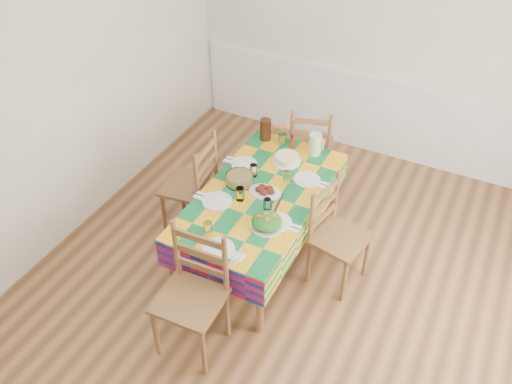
# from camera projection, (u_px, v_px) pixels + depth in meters

# --- Properties ---
(room) EXTENTS (4.58, 5.08, 2.78)m
(room) POSITION_uv_depth(u_px,v_px,m) (299.00, 176.00, 3.71)
(room) COLOR brown
(room) RESTS_ON ground
(wainscot) EXTENTS (4.41, 0.06, 0.92)m
(wainscot) POSITION_uv_depth(u_px,v_px,m) (385.00, 116.00, 5.97)
(wainscot) COLOR white
(wainscot) RESTS_ON room
(dining_table) EXTENTS (0.95, 1.77, 0.69)m
(dining_table) POSITION_uv_depth(u_px,v_px,m) (261.00, 200.00, 4.66)
(dining_table) COLOR brown
(dining_table) RESTS_ON room
(setting_near_head) EXTENTS (0.40, 0.27, 0.12)m
(setting_near_head) POSITION_uv_depth(u_px,v_px,m) (215.00, 242.00, 4.12)
(setting_near_head) COLOR silver
(setting_near_head) RESTS_ON dining_table
(setting_left_near) EXTENTS (0.46, 0.27, 0.12)m
(setting_left_near) POSITION_uv_depth(u_px,v_px,m) (225.00, 198.00, 4.52)
(setting_left_near) COLOR silver
(setting_left_near) RESTS_ON dining_table
(setting_left_far) EXTENTS (0.43, 0.26, 0.11)m
(setting_left_far) POSITION_uv_depth(u_px,v_px,m) (247.00, 166.00, 4.88)
(setting_left_far) COLOR silver
(setting_left_far) RESTS_ON dining_table
(setting_right_near) EXTENTS (0.43, 0.25, 0.11)m
(setting_right_near) POSITION_uv_depth(u_px,v_px,m) (274.00, 216.00, 4.36)
(setting_right_near) COLOR silver
(setting_right_near) RESTS_ON dining_table
(setting_right_far) EXTENTS (0.44, 0.26, 0.11)m
(setting_right_far) POSITION_uv_depth(u_px,v_px,m) (300.00, 179.00, 4.73)
(setting_right_far) COLOR silver
(setting_right_far) RESTS_ON dining_table
(meat_platter) EXTENTS (0.29, 0.21, 0.06)m
(meat_platter) POSITION_uv_depth(u_px,v_px,m) (265.00, 191.00, 4.60)
(meat_platter) COLOR silver
(meat_platter) RESTS_ON dining_table
(salad_platter) EXTENTS (0.27, 0.27, 0.11)m
(salad_platter) POSITION_uv_depth(u_px,v_px,m) (267.00, 222.00, 4.27)
(salad_platter) COLOR silver
(salad_platter) RESTS_ON dining_table
(pasta_bowl) EXTENTS (0.24, 0.24, 0.09)m
(pasta_bowl) POSITION_uv_depth(u_px,v_px,m) (240.00, 179.00, 4.70)
(pasta_bowl) COLOR white
(pasta_bowl) RESTS_ON dining_table
(cake) EXTENTS (0.26, 0.26, 0.07)m
(cake) POSITION_uv_depth(u_px,v_px,m) (287.00, 159.00, 4.94)
(cake) COLOR silver
(cake) RESTS_ON dining_table
(serving_utensils) EXTENTS (0.14, 0.32, 0.01)m
(serving_utensils) POSITION_uv_depth(u_px,v_px,m) (274.00, 205.00, 4.49)
(serving_utensils) COLOR black
(serving_utensils) RESTS_ON dining_table
(flower_vase) EXTENTS (0.14, 0.12, 0.23)m
(flower_vase) POSITION_uv_depth(u_px,v_px,m) (282.00, 136.00, 5.12)
(flower_vase) COLOR white
(flower_vase) RESTS_ON dining_table
(hot_sauce) EXTENTS (0.03, 0.03, 0.14)m
(hot_sauce) POSITION_uv_depth(u_px,v_px,m) (292.00, 142.00, 5.10)
(hot_sauce) COLOR red
(hot_sauce) RESTS_ON dining_table
(green_pitcher) EXTENTS (0.12, 0.12, 0.21)m
(green_pitcher) POSITION_uv_depth(u_px,v_px,m) (315.00, 144.00, 5.00)
(green_pitcher) COLOR #B2DC9B
(green_pitcher) RESTS_ON dining_table
(tea_pitcher) EXTENTS (0.11, 0.11, 0.21)m
(tea_pitcher) POSITION_uv_depth(u_px,v_px,m) (266.00, 129.00, 5.19)
(tea_pitcher) COLOR #32170B
(tea_pitcher) RESTS_ON dining_table
(name_card) EXTENTS (0.07, 0.02, 0.02)m
(name_card) POSITION_uv_depth(u_px,v_px,m) (209.00, 258.00, 4.01)
(name_card) COLOR silver
(name_card) RESTS_ON dining_table
(chair_near) EXTENTS (0.49, 0.47, 1.06)m
(chair_near) POSITION_uv_depth(u_px,v_px,m) (193.00, 295.00, 3.96)
(chair_near) COLOR brown
(chair_near) RESTS_ON room
(chair_far) EXTENTS (0.52, 0.51, 0.96)m
(chair_far) POSITION_uv_depth(u_px,v_px,m) (310.00, 148.00, 5.51)
(chair_far) COLOR brown
(chair_far) RESTS_ON room
(chair_left) EXTENTS (0.49, 0.50, 1.03)m
(chair_left) POSITION_uv_depth(u_px,v_px,m) (193.00, 186.00, 4.98)
(chair_left) COLOR brown
(chair_left) RESTS_ON room
(chair_right) EXTENTS (0.49, 0.51, 0.98)m
(chair_right) POSITION_uv_depth(u_px,v_px,m) (336.00, 236.00, 4.51)
(chair_right) COLOR brown
(chair_right) RESTS_ON room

